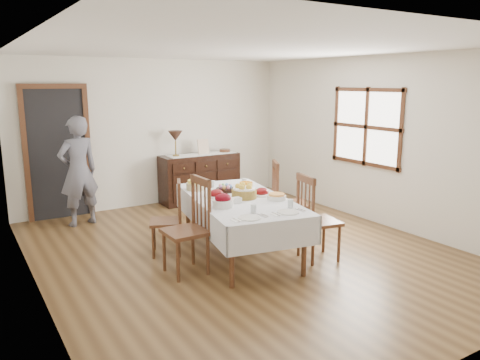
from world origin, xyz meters
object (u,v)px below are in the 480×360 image
table_lamp (175,137)px  sideboard (200,178)px  person (78,168)px  chair_right_near (315,217)px  dining_table (239,205)px  chair_left_near (190,225)px  chair_right_far (286,199)px  chair_left_far (170,217)px

table_lamp → sideboard: bearing=0.1°
sideboard → person: (-2.26, -0.35, 0.46)m
chair_right_near → table_lamp: bearing=16.9°
dining_table → chair_left_near: bearing=-155.3°
chair_right_near → chair_right_far: chair_right_far is taller
chair_left_far → chair_right_far: (1.67, -0.27, 0.07)m
chair_left_near → sideboard: size_ratio=0.76×
chair_left_near → table_lamp: (1.16, 2.95, 0.67)m
chair_left_far → sideboard: 2.76m
chair_left_near → person: (-0.63, 2.60, 0.34)m
dining_table → sideboard: (0.83, 2.76, -0.22)m
chair_right_near → person: person is taller
chair_right_near → chair_left_near: bearing=84.1°
sideboard → person: 2.33m
dining_table → chair_right_far: size_ratio=2.13×
sideboard → person: person is taller
chair_right_near → sideboard: chair_right_near is taller
chair_left_near → table_lamp: table_lamp is taller
chair_right_near → sideboard: 3.42m
person → chair_right_near: bearing=112.8°
chair_left_far → table_lamp: table_lamp is taller
chair_right_far → person: (-2.34, 2.18, 0.35)m
dining_table → chair_right_far: (0.91, 0.23, -0.10)m
chair_right_near → table_lamp: size_ratio=2.37×
chair_left_near → chair_right_near: 1.57m
dining_table → table_lamp: size_ratio=5.13×
chair_right_far → table_lamp: (-0.55, 2.53, 0.68)m
chair_right_far → person: bearing=75.2°
dining_table → sideboard: size_ratio=1.60×
chair_left_near → chair_right_far: size_ratio=1.02×
sideboard → table_lamp: (-0.47, -0.00, 0.80)m
chair_left_far → chair_right_near: bearing=75.3°
person → table_lamp: 1.85m
chair_left_far → chair_right_far: size_ratio=0.87×
chair_left_near → sideboard: 3.37m
chair_left_far → chair_right_near: chair_right_near is taller
table_lamp → chair_left_near: bearing=-111.4°
chair_right_near → chair_right_far: (0.21, 0.88, 0.01)m
dining_table → chair_left_far: bearing=157.7°
chair_right_near → table_lamp: table_lamp is taller
dining_table → chair_left_far: (-0.75, 0.49, -0.18)m
dining_table → chair_right_near: bearing=-32.0°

